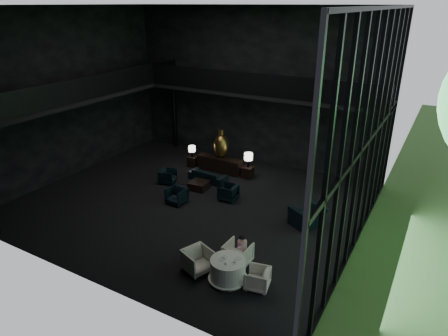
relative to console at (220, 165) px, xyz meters
The scene contains 35 objects.
floor 3.68m from the console, 79.51° to the right, with size 14.00×12.00×0.02m, color black.
ceiling 8.45m from the console, 79.51° to the right, with size 14.00×12.00×0.02m, color black.
wall_back 4.39m from the console, 74.46° to the left, with size 14.00×0.04×8.00m, color black.
wall_front 10.28m from the console, 86.03° to the right, with size 14.00×0.04×8.00m, color black.
wall_left 8.14m from the console, 150.37° to the right, with size 0.04×12.00×8.00m, color black.
curtain_wall 9.17m from the console, 25.31° to the right, with size 0.20×12.00×8.00m, color black, non-canonical shape.
mezzanine_left 7.38m from the console, 145.97° to the right, with size 2.00×12.00×0.25m, color black.
mezzanine_back 4.22m from the console, 39.99° to the left, with size 12.00×2.00×0.25m, color black.
railing_left 7.04m from the console, 140.27° to the right, with size 0.06×12.00×1.00m, color black.
railing_back 4.55m from the console, 13.43° to the left, with size 12.00×0.06×1.00m, color black.
column_nw 5.08m from the console, 154.17° to the left, with size 0.24×0.24×4.00m, color black.
column_ne 5.72m from the console, ahead, with size 0.24×0.24×4.00m, color black.
console is the anchor object (origin of this frame).
bronze_urn 1.01m from the console, 90.00° to the left, with size 0.77×0.77×1.44m.
side_table_left 1.61m from the console, behind, with size 0.49×0.49×0.54m, color black.
table_lamp_left 1.71m from the console, behind, with size 0.37×0.37×0.61m.
side_table_right 1.60m from the console, ahead, with size 0.52×0.52×0.57m, color black.
table_lamp_right 1.75m from the console, ahead, with size 0.42×0.42×0.71m.
sofa 1.29m from the console, 85.78° to the right, with size 1.77×0.52×0.69m, color black.
lounge_armchair_west 2.86m from the console, 120.86° to the right, with size 0.70×0.65×0.72m, color black.
lounge_armchair_east 3.21m from the console, 52.96° to the right, with size 0.75×0.70×0.77m, color black.
lounge_armchair_south 3.97m from the console, 87.63° to the right, with size 0.76×0.71×0.78m, color black.
window_armchair 6.40m from the console, 27.33° to the right, with size 1.34×0.87×1.17m, color black.
coffee_table 2.30m from the console, 84.65° to the right, with size 0.81×0.81×0.36m, color black.
dining_table 8.74m from the console, 57.97° to the right, with size 1.26×1.26×0.75m.
dining_chair_north 7.91m from the console, 55.29° to the right, with size 0.89×0.83×0.91m, color beige.
dining_chair_east 9.17m from the console, 52.48° to the right, with size 0.66×0.62×0.68m, color silver.
dining_chair_west 8.28m from the console, 64.57° to the right, with size 0.91×0.86×0.94m, color beige.
child 7.94m from the console, 54.30° to the right, with size 0.31×0.31×0.66m.
plate_a 8.73m from the console, 59.20° to the right, with size 0.22×0.22×0.01m, color white.
plate_b 8.70m from the console, 55.86° to the right, with size 0.21×0.21×0.01m, color white.
saucer 8.95m from the console, 56.83° to the right, with size 0.15×0.15×0.01m, color white.
coffee_cup 8.90m from the console, 56.74° to the right, with size 0.09×0.09×0.07m, color white.
cereal_bowl 8.66m from the console, 58.57° to the right, with size 0.16×0.16×0.08m, color white.
cream_pot 8.98m from the console, 58.55° to the right, with size 0.06×0.06×0.07m, color #99999E.
Camera 1 is at (8.95, -12.76, 8.07)m, focal length 32.00 mm.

